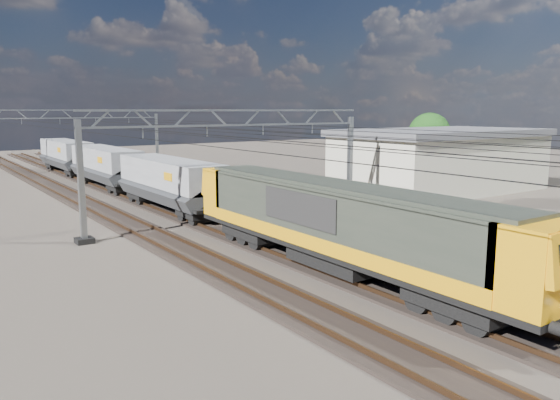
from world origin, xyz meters
TOP-DOWN VIEW (x-y plane):
  - ground at (0.00, 0.00)m, footprint 160.00×160.00m
  - track_outer_west at (-6.00, 0.00)m, footprint 2.60×140.00m
  - track_loco at (-2.00, 0.00)m, footprint 2.60×140.00m
  - track_inner_east at (2.00, 0.00)m, footprint 2.60×140.00m
  - track_outer_east at (6.00, 0.00)m, footprint 2.60×140.00m
  - catenary_gantry_mid at (0.00, 4.00)m, footprint 19.90×0.90m
  - catenary_gantry_far at (0.00, 40.00)m, footprint 19.90×0.90m
  - overhead_wires at (0.00, 8.00)m, footprint 12.03×140.00m
  - locomotive at (-2.00, -7.94)m, footprint 2.76×21.10m
  - hopper_wagon_lead at (-2.00, 9.75)m, footprint 3.38×13.00m
  - hopper_wagon_mid at (-2.00, 23.95)m, footprint 3.38×13.00m
  - hopper_wagon_third at (-2.00, 38.15)m, footprint 3.38×13.00m
  - industrial_shed at (22.00, 6.00)m, footprint 18.60×10.60m
  - tree_far at (30.32, 13.79)m, footprint 5.07×4.67m

SIDE VIEW (x-z plane):
  - ground at x=0.00m, z-range 0.00..0.00m
  - track_outer_west at x=-6.00m, z-range -0.08..0.22m
  - track_loco at x=-2.00m, z-range -0.08..0.22m
  - track_inner_east at x=2.00m, z-range -0.08..0.22m
  - track_outer_east at x=6.00m, z-range -0.08..0.22m
  - hopper_wagon_lead at x=-2.00m, z-range 0.60..3.86m
  - hopper_wagon_mid at x=-2.00m, z-range 0.60..3.86m
  - hopper_wagon_third at x=-2.00m, z-range 0.60..3.86m
  - locomotive at x=-2.00m, z-range 0.52..4.14m
  - industrial_shed at x=22.00m, z-range 0.03..5.43m
  - catenary_gantry_mid at x=0.00m, z-range 0.35..7.46m
  - catenary_gantry_far at x=0.00m, z-range 0.35..7.46m
  - tree_far at x=30.32m, z-range 0.92..7.70m
  - overhead_wires at x=0.00m, z-range 5.48..6.02m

